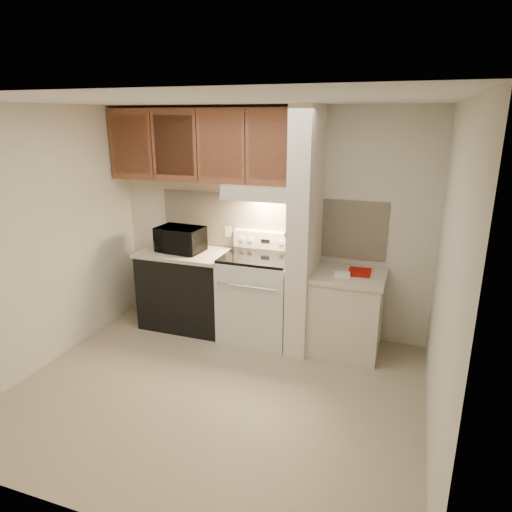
% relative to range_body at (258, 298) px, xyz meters
% --- Properties ---
extents(floor, '(3.60, 3.60, 0.00)m').
position_rel_range_body_xyz_m(floor, '(0.00, -1.16, -0.46)').
color(floor, tan).
rests_on(floor, ground).
extents(ceiling, '(3.60, 3.60, 0.00)m').
position_rel_range_body_xyz_m(ceiling, '(0.00, -1.16, 2.04)').
color(ceiling, white).
rests_on(ceiling, wall_back).
extents(wall_back, '(3.60, 2.50, 0.02)m').
position_rel_range_body_xyz_m(wall_back, '(0.00, 0.34, 0.79)').
color(wall_back, beige).
rests_on(wall_back, floor).
extents(wall_left, '(0.02, 3.00, 2.50)m').
position_rel_range_body_xyz_m(wall_left, '(-1.80, -1.16, 0.79)').
color(wall_left, beige).
rests_on(wall_left, floor).
extents(wall_right, '(0.02, 3.00, 2.50)m').
position_rel_range_body_xyz_m(wall_right, '(1.80, -1.16, 0.79)').
color(wall_right, beige).
rests_on(wall_right, floor).
extents(backsplash, '(2.60, 0.02, 0.63)m').
position_rel_range_body_xyz_m(backsplash, '(0.00, 0.33, 0.78)').
color(backsplash, beige).
rests_on(backsplash, wall_back).
extents(range_body, '(0.76, 0.65, 0.92)m').
position_rel_range_body_xyz_m(range_body, '(0.00, 0.00, 0.00)').
color(range_body, silver).
rests_on(range_body, floor).
extents(oven_window, '(0.50, 0.01, 0.30)m').
position_rel_range_body_xyz_m(oven_window, '(0.00, -0.32, 0.04)').
color(oven_window, black).
rests_on(oven_window, range_body).
extents(oven_handle, '(0.65, 0.02, 0.02)m').
position_rel_range_body_xyz_m(oven_handle, '(0.00, -0.35, 0.26)').
color(oven_handle, silver).
rests_on(oven_handle, range_body).
extents(cooktop, '(0.74, 0.64, 0.03)m').
position_rel_range_body_xyz_m(cooktop, '(0.00, 0.00, 0.48)').
color(cooktop, black).
rests_on(cooktop, range_body).
extents(range_backguard, '(0.76, 0.08, 0.20)m').
position_rel_range_body_xyz_m(range_backguard, '(0.00, 0.28, 0.59)').
color(range_backguard, silver).
rests_on(range_backguard, range_body).
extents(range_display, '(0.10, 0.01, 0.04)m').
position_rel_range_body_xyz_m(range_display, '(0.00, 0.24, 0.59)').
color(range_display, black).
rests_on(range_display, range_backguard).
extents(range_knob_left_outer, '(0.05, 0.02, 0.05)m').
position_rel_range_body_xyz_m(range_knob_left_outer, '(-0.28, 0.24, 0.59)').
color(range_knob_left_outer, silver).
rests_on(range_knob_left_outer, range_backguard).
extents(range_knob_left_inner, '(0.05, 0.02, 0.05)m').
position_rel_range_body_xyz_m(range_knob_left_inner, '(-0.18, 0.24, 0.59)').
color(range_knob_left_inner, silver).
rests_on(range_knob_left_inner, range_backguard).
extents(range_knob_right_inner, '(0.05, 0.02, 0.05)m').
position_rel_range_body_xyz_m(range_knob_right_inner, '(0.18, 0.24, 0.59)').
color(range_knob_right_inner, silver).
rests_on(range_knob_right_inner, range_backguard).
extents(range_knob_right_outer, '(0.05, 0.02, 0.05)m').
position_rel_range_body_xyz_m(range_knob_right_outer, '(0.28, 0.24, 0.59)').
color(range_knob_right_outer, silver).
rests_on(range_knob_right_outer, range_backguard).
extents(dishwasher_front, '(1.00, 0.63, 0.87)m').
position_rel_range_body_xyz_m(dishwasher_front, '(-0.88, 0.01, -0.03)').
color(dishwasher_front, black).
rests_on(dishwasher_front, floor).
extents(left_countertop, '(1.04, 0.67, 0.04)m').
position_rel_range_body_xyz_m(left_countertop, '(-0.88, 0.01, 0.43)').
color(left_countertop, beige).
rests_on(left_countertop, dishwasher_front).
extents(spoon_rest, '(0.22, 0.09, 0.01)m').
position_rel_range_body_xyz_m(spoon_rest, '(-1.14, 0.21, 0.46)').
color(spoon_rest, black).
rests_on(spoon_rest, left_countertop).
extents(teal_jar, '(0.13, 0.13, 0.11)m').
position_rel_range_body_xyz_m(teal_jar, '(-0.83, 0.23, 0.51)').
color(teal_jar, '#28665E').
rests_on(teal_jar, left_countertop).
extents(outlet, '(0.08, 0.01, 0.12)m').
position_rel_range_body_xyz_m(outlet, '(-0.48, 0.32, 0.64)').
color(outlet, beige).
rests_on(outlet, backsplash).
extents(microwave, '(0.53, 0.38, 0.28)m').
position_rel_range_body_xyz_m(microwave, '(-0.93, -0.01, 0.59)').
color(microwave, black).
rests_on(microwave, left_countertop).
extents(partition_pillar, '(0.22, 0.70, 2.50)m').
position_rel_range_body_xyz_m(partition_pillar, '(0.51, -0.01, 0.79)').
color(partition_pillar, silver).
rests_on(partition_pillar, floor).
extents(pillar_trim, '(0.01, 0.70, 0.04)m').
position_rel_range_body_xyz_m(pillar_trim, '(0.39, -0.01, 0.84)').
color(pillar_trim, brown).
rests_on(pillar_trim, partition_pillar).
extents(knife_strip, '(0.02, 0.42, 0.04)m').
position_rel_range_body_xyz_m(knife_strip, '(0.39, -0.06, 0.86)').
color(knife_strip, black).
rests_on(knife_strip, partition_pillar).
extents(knife_blade_a, '(0.01, 0.03, 0.16)m').
position_rel_range_body_xyz_m(knife_blade_a, '(0.38, -0.22, 0.76)').
color(knife_blade_a, silver).
rests_on(knife_blade_a, knife_strip).
extents(knife_handle_a, '(0.02, 0.02, 0.10)m').
position_rel_range_body_xyz_m(knife_handle_a, '(0.38, -0.22, 0.91)').
color(knife_handle_a, black).
rests_on(knife_handle_a, knife_strip).
extents(knife_blade_b, '(0.01, 0.04, 0.18)m').
position_rel_range_body_xyz_m(knife_blade_b, '(0.38, -0.13, 0.75)').
color(knife_blade_b, silver).
rests_on(knife_blade_b, knife_strip).
extents(knife_handle_b, '(0.02, 0.02, 0.10)m').
position_rel_range_body_xyz_m(knife_handle_b, '(0.38, -0.13, 0.91)').
color(knife_handle_b, black).
rests_on(knife_handle_b, knife_strip).
extents(knife_blade_c, '(0.01, 0.04, 0.20)m').
position_rel_range_body_xyz_m(knife_blade_c, '(0.38, -0.04, 0.74)').
color(knife_blade_c, silver).
rests_on(knife_blade_c, knife_strip).
extents(knife_handle_c, '(0.02, 0.02, 0.10)m').
position_rel_range_body_xyz_m(knife_handle_c, '(0.38, -0.05, 0.91)').
color(knife_handle_c, black).
rests_on(knife_handle_c, knife_strip).
extents(knife_blade_d, '(0.01, 0.04, 0.16)m').
position_rel_range_body_xyz_m(knife_blade_d, '(0.38, 0.03, 0.76)').
color(knife_blade_d, silver).
rests_on(knife_blade_d, knife_strip).
extents(knife_handle_d, '(0.02, 0.02, 0.10)m').
position_rel_range_body_xyz_m(knife_handle_d, '(0.38, 0.03, 0.91)').
color(knife_handle_d, black).
rests_on(knife_handle_d, knife_strip).
extents(knife_blade_e, '(0.01, 0.04, 0.18)m').
position_rel_range_body_xyz_m(knife_blade_e, '(0.38, 0.09, 0.75)').
color(knife_blade_e, silver).
rests_on(knife_blade_e, knife_strip).
extents(knife_handle_e, '(0.02, 0.02, 0.10)m').
position_rel_range_body_xyz_m(knife_handle_e, '(0.38, 0.11, 0.91)').
color(knife_handle_e, black).
rests_on(knife_handle_e, knife_strip).
extents(oven_mitt, '(0.03, 0.10, 0.24)m').
position_rel_range_body_xyz_m(oven_mitt, '(0.38, 0.17, 0.72)').
color(oven_mitt, slate).
rests_on(oven_mitt, partition_pillar).
extents(right_cab_base, '(0.70, 0.60, 0.81)m').
position_rel_range_body_xyz_m(right_cab_base, '(0.97, -0.01, -0.06)').
color(right_cab_base, beige).
rests_on(right_cab_base, floor).
extents(right_countertop, '(0.74, 0.64, 0.04)m').
position_rel_range_body_xyz_m(right_countertop, '(0.97, -0.01, 0.37)').
color(right_countertop, beige).
rests_on(right_countertop, right_cab_base).
extents(red_folder, '(0.24, 0.31, 0.01)m').
position_rel_range_body_xyz_m(red_folder, '(1.07, 0.09, 0.40)').
color(red_folder, '#AA1006').
rests_on(red_folder, right_countertop).
extents(white_box, '(0.17, 0.13, 0.04)m').
position_rel_range_body_xyz_m(white_box, '(0.92, -0.09, 0.41)').
color(white_box, white).
rests_on(white_box, right_countertop).
extents(range_hood, '(0.78, 0.44, 0.15)m').
position_rel_range_body_xyz_m(range_hood, '(0.00, 0.12, 1.17)').
color(range_hood, beige).
rests_on(range_hood, upper_cabinets).
extents(hood_lip, '(0.78, 0.04, 0.06)m').
position_rel_range_body_xyz_m(hood_lip, '(0.00, -0.08, 1.12)').
color(hood_lip, beige).
rests_on(hood_lip, range_hood).
extents(upper_cabinets, '(2.18, 0.33, 0.77)m').
position_rel_range_body_xyz_m(upper_cabinets, '(-0.69, 0.17, 1.62)').
color(upper_cabinets, brown).
rests_on(upper_cabinets, wall_back).
extents(cab_door_a, '(0.46, 0.01, 0.63)m').
position_rel_range_body_xyz_m(cab_door_a, '(-1.51, 0.01, 1.62)').
color(cab_door_a, brown).
rests_on(cab_door_a, upper_cabinets).
extents(cab_gap_a, '(0.01, 0.01, 0.73)m').
position_rel_range_body_xyz_m(cab_gap_a, '(-1.23, 0.01, 1.62)').
color(cab_gap_a, black).
rests_on(cab_gap_a, upper_cabinets).
extents(cab_door_b, '(0.46, 0.01, 0.63)m').
position_rel_range_body_xyz_m(cab_door_b, '(-0.96, 0.01, 1.62)').
color(cab_door_b, brown).
rests_on(cab_door_b, upper_cabinets).
extents(cab_gap_b, '(0.01, 0.01, 0.73)m').
position_rel_range_body_xyz_m(cab_gap_b, '(-0.69, 0.01, 1.62)').
color(cab_gap_b, black).
rests_on(cab_gap_b, upper_cabinets).
extents(cab_door_c, '(0.46, 0.01, 0.63)m').
position_rel_range_body_xyz_m(cab_door_c, '(-0.42, 0.01, 1.62)').
color(cab_door_c, brown).
rests_on(cab_door_c, upper_cabinets).
extents(cab_gap_c, '(0.01, 0.01, 0.73)m').
position_rel_range_body_xyz_m(cab_gap_c, '(-0.14, 0.01, 1.62)').
color(cab_gap_c, black).
rests_on(cab_gap_c, upper_cabinets).
extents(cab_door_d, '(0.46, 0.01, 0.63)m').
position_rel_range_body_xyz_m(cab_door_d, '(0.13, 0.01, 1.62)').
color(cab_door_d, brown).
rests_on(cab_door_d, upper_cabinets).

